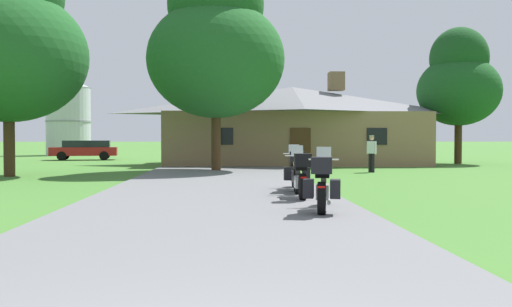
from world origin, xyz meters
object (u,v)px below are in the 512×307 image
Objects in this scene: parked_red_suv_far_left at (85,149)px; bystander_white_shirt_near_lodge at (372,152)px; motorcycle_yellow_second_in_row at (300,175)px; tree_right_of_lodge at (459,81)px; tree_by_lodge_front at (216,43)px; metal_silo_distant at (68,116)px; motorcycle_yellow_nearest_to_camera at (322,184)px; motorcycle_silver_farthest_in_row at (296,171)px; tree_left_near at (8,37)px.

bystander_white_shirt_near_lodge is at bearing -141.36° from parked_red_suv_far_left.
tree_right_of_lodge is (12.27, 19.27, 4.41)m from motorcycle_yellow_second_in_row.
tree_by_lodge_front is (-14.61, -7.08, 0.97)m from tree_right_of_lodge.
parked_red_suv_far_left is (-9.64, 14.25, -5.22)m from tree_by_lodge_front.
motorcycle_yellow_second_in_row is 41.85m from metal_silo_distant.
tree_by_lodge_front is at bearing -61.62° from metal_silo_distant.
motorcycle_yellow_second_in_row is at bearing 103.43° from motorcycle_yellow_nearest_to_camera.
bystander_white_shirt_near_lodge is (4.73, 11.02, 0.33)m from motorcycle_yellow_second_in_row.
motorcycle_yellow_nearest_to_camera is at bearing -119.02° from tree_right_of_lodge.
tree_by_lodge_front reaches higher than motorcycle_silver_farthest_in_row.
tree_left_near is 29.82m from metal_silo_distant.
motorcycle_yellow_nearest_to_camera is 0.99× the size of motorcycle_silver_farthest_in_row.
motorcycle_silver_farthest_in_row is at bearing -60.93° from bystander_white_shirt_near_lodge.
tree_by_lodge_front is at bearing -154.15° from tree_right_of_lodge.
metal_silo_distant is at bearing 123.46° from motorcycle_yellow_nearest_to_camera.
bystander_white_shirt_near_lodge is at bearing 66.71° from motorcycle_silver_farthest_in_row.
motorcycle_silver_farthest_in_row is at bearing -65.43° from metal_silo_distant.
metal_silo_distant is at bearing 118.38° from tree_by_lodge_front.
parked_red_suv_far_left reaches higher than motorcycle_yellow_second_in_row.
bystander_white_shirt_near_lodge is 34.70m from metal_silo_distant.
parked_red_suv_far_left is (-12.12, 24.44, 0.17)m from motorcycle_silver_farthest_in_row.
tree_left_near reaches higher than parked_red_suv_far_left.
motorcycle_silver_farthest_in_row is 1.24× the size of bystander_white_shirt_near_lodge.
motorcycle_silver_farthest_in_row is at bearing -76.31° from tree_by_lodge_front.
bystander_white_shirt_near_lodge reaches higher than motorcycle_silver_farthest_in_row.
motorcycle_silver_farthest_in_row is 0.20× the size of tree_by_lodge_front.
bystander_white_shirt_near_lodge is 0.23× the size of metal_silo_distant.
metal_silo_distant reaches higher than parked_red_suv_far_left.
metal_silo_distant is at bearing -176.13° from bystander_white_shirt_near_lodge.
motorcycle_yellow_nearest_to_camera is at bearing -166.15° from parked_red_suv_far_left.
tree_left_near reaches higher than motorcycle_silver_farthest_in_row.
motorcycle_yellow_nearest_to_camera is 25.49m from tree_right_of_lodge.
tree_by_lodge_front is (-2.43, 14.87, 5.38)m from motorcycle_yellow_nearest_to_camera.
motorcycle_yellow_second_in_row is at bearing -90.29° from motorcycle_silver_farthest_in_row.
motorcycle_yellow_nearest_to_camera is at bearing -47.77° from tree_left_near.
bystander_white_shirt_near_lodge is 11.90m from tree_right_of_lodge.
motorcycle_yellow_nearest_to_camera is 0.20× the size of tree_by_lodge_front.
tree_left_near reaches higher than motorcycle_yellow_second_in_row.
tree_left_near is 1.35× the size of metal_silo_distant.
metal_silo_distant is (-5.81, 29.17, -2.02)m from tree_left_near.
motorcycle_yellow_second_in_row is at bearing -66.75° from metal_silo_distant.
tree_left_near is 1.18× the size of tree_right_of_lodge.
motorcycle_silver_farthest_in_row is at bearing -33.58° from tree_left_near.
tree_right_of_lodge is at bearing 103.65° from bystander_white_shirt_near_lodge.
motorcycle_yellow_nearest_to_camera is 0.43× the size of parked_red_suv_far_left.
motorcycle_yellow_second_in_row is 0.29× the size of metal_silo_distant.
tree_by_lodge_front is at bearing 103.10° from motorcycle_yellow_second_in_row.
tree_by_lodge_front is at bearing 107.38° from motorcycle_silver_farthest_in_row.
motorcycle_yellow_second_in_row is at bearing -79.12° from tree_by_lodge_front.
motorcycle_yellow_second_in_row is 0.43× the size of parked_red_suv_far_left.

